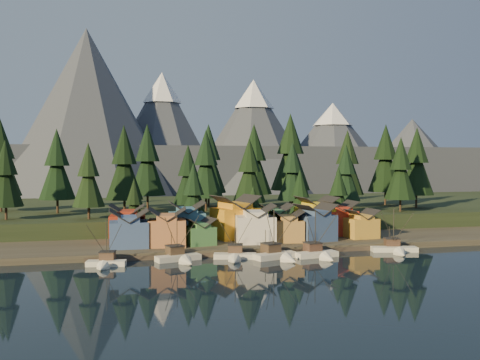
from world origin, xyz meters
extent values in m
plane|color=black|center=(0.00, 0.00, 0.00)|extent=(500.00, 500.00, 0.00)
cube|color=#322D24|center=(0.00, 40.00, 0.75)|extent=(400.00, 50.00, 1.50)
cube|color=black|center=(0.00, 90.00, 3.00)|extent=(420.00, 100.00, 6.00)
cube|color=#4E4238|center=(0.00, 16.50, 0.50)|extent=(80.00, 4.00, 1.00)
cube|color=#464C5A|center=(0.00, 240.00, 15.00)|extent=(560.00, 160.00, 30.00)
cone|color=#464C5A|center=(-45.00, 180.00, 45.00)|extent=(100.00, 100.00, 90.00)
cone|color=#464C5A|center=(-5.00, 198.00, 36.00)|extent=(80.00, 80.00, 72.00)
cone|color=white|center=(-5.00, 198.00, 63.36)|extent=(22.40, 22.40, 17.28)
cone|color=#464C5A|center=(45.00, 186.00, 34.00)|extent=(84.00, 84.00, 68.00)
cone|color=white|center=(45.00, 186.00, 59.84)|extent=(23.52, 23.52, 16.32)
cone|color=#464C5A|center=(100.00, 202.00, 29.00)|extent=(92.00, 92.00, 58.00)
cone|color=white|center=(100.00, 202.00, 51.04)|extent=(25.76, 25.76, 13.92)
cone|color=#464C5A|center=(160.00, 210.00, 25.00)|extent=(88.00, 88.00, 50.00)
cube|color=silver|center=(-35.25, 10.22, 0.33)|extent=(8.54, 4.33, 1.53)
cone|color=silver|center=(-36.08, 5.82, 0.33)|extent=(3.33, 3.26, 2.87)
cube|color=black|center=(-35.25, 10.22, -0.24)|extent=(8.74, 4.41, 0.33)
cube|color=brown|center=(-34.98, 11.68, 1.82)|extent=(3.54, 3.39, 1.72)
cube|color=black|center=(-34.98, 11.68, 2.77)|extent=(3.76, 3.61, 0.19)
cylinder|color=black|center=(-35.16, 10.70, 5.35)|extent=(0.17, 0.17, 8.60)
cylinder|color=black|center=(-34.66, 13.34, 3.15)|extent=(0.13, 0.13, 4.21)
cube|color=beige|center=(-19.75, 12.45, 0.37)|extent=(10.54, 5.82, 1.70)
cone|color=beige|center=(-18.25, 7.15, 0.37)|extent=(4.01, 4.17, 3.20)
cube|color=black|center=(-19.75, 12.45, -0.27)|extent=(10.79, 5.94, 0.37)
cube|color=#4B3928|center=(-20.26, 14.22, 2.02)|extent=(4.15, 4.01, 1.92)
cube|color=black|center=(-20.26, 14.22, 3.09)|extent=(4.42, 4.27, 0.21)
cylinder|color=black|center=(-19.92, 13.04, 5.97)|extent=(0.19, 0.19, 9.59)
cylinder|color=black|center=(-20.82, 16.22, 3.52)|extent=(0.15, 0.15, 4.69)
cube|color=beige|center=(-6.90, 11.93, 0.35)|extent=(10.06, 5.40, 1.61)
cone|color=beige|center=(-8.27, 6.84, 0.35)|extent=(3.76, 3.95, 3.02)
cube|color=black|center=(-6.90, 11.93, -0.25)|extent=(10.30, 5.51, 0.35)
cube|color=#50392A|center=(-6.45, 13.62, 1.91)|extent=(3.89, 3.75, 1.81)
cube|color=black|center=(-6.45, 13.62, 2.92)|extent=(4.14, 3.99, 0.20)
cylinder|color=black|center=(-6.75, 12.49, 5.63)|extent=(0.18, 0.18, 9.05)
cylinder|color=black|center=(-5.93, 15.55, 3.32)|extent=(0.14, 0.14, 4.42)
cube|color=beige|center=(2.00, 9.66, 0.39)|extent=(10.90, 6.38, 1.78)
cone|color=beige|center=(3.76, 4.24, 0.39)|extent=(4.27, 4.40, 3.34)
cube|color=black|center=(2.00, 9.66, -0.28)|extent=(11.15, 6.52, 0.39)
cube|color=#483526|center=(1.41, 11.46, 2.11)|extent=(4.42, 4.27, 2.00)
cube|color=black|center=(1.41, 11.46, 3.23)|extent=(4.70, 4.55, 0.22)
cylinder|color=black|center=(1.80, 10.26, 6.23)|extent=(0.20, 0.20, 10.01)
cylinder|color=black|center=(0.75, 13.51, 3.67)|extent=(0.16, 0.16, 4.89)
cube|color=silver|center=(11.76, 9.27, 0.37)|extent=(10.34, 4.60, 1.71)
cone|color=silver|center=(12.55, 3.85, 0.37)|extent=(3.66, 3.83, 3.20)
cube|color=black|center=(11.76, 9.27, -0.27)|extent=(10.59, 4.69, 0.37)
cube|color=#4B3228|center=(11.50, 11.07, 2.03)|extent=(3.84, 3.66, 1.92)
cube|color=black|center=(11.50, 11.07, 3.09)|extent=(4.08, 3.90, 0.21)
cylinder|color=black|center=(11.68, 9.87, 5.98)|extent=(0.19, 0.19, 9.60)
cylinder|color=black|center=(11.20, 13.12, 3.52)|extent=(0.15, 0.15, 4.70)
cube|color=silver|center=(32.96, 11.62, 0.36)|extent=(11.38, 5.56, 1.65)
cone|color=silver|center=(31.56, 5.77, 0.36)|extent=(3.88, 4.36, 3.09)
cube|color=black|center=(32.96, 11.62, -0.26)|extent=(11.66, 5.67, 0.36)
cube|color=#493327|center=(33.43, 13.57, 1.96)|extent=(3.92, 3.77, 1.85)
cube|color=black|center=(33.43, 13.57, 2.99)|extent=(4.17, 4.02, 0.21)
cylinder|color=black|center=(33.12, 12.27, 5.77)|extent=(0.19, 0.19, 9.27)
cylinder|color=black|center=(33.96, 15.78, 3.40)|extent=(0.14, 0.14, 4.53)
cube|color=#364F81|center=(-30.03, 24.52, 4.60)|extent=(9.06, 7.94, 6.20)
cube|color=#364F81|center=(-30.03, 24.52, 8.32)|extent=(5.00, 7.76, 1.27)
cube|color=#AD6A3D|center=(-20.88, 24.32, 4.72)|extent=(9.84, 8.98, 6.43)
cube|color=#AD6A3D|center=(-20.88, 24.32, 8.55)|extent=(5.84, 8.32, 1.25)
cube|color=#447D44|center=(-12.97, 24.18, 3.74)|extent=(7.80, 7.44, 4.48)
cube|color=#447D44|center=(-12.97, 24.18, 6.44)|extent=(4.81, 6.74, 0.94)
cube|color=silver|center=(1.29, 24.26, 4.85)|extent=(10.53, 9.58, 6.69)
cube|color=silver|center=(1.29, 24.26, 8.85)|extent=(6.28, 8.83, 1.33)
cube|color=#A4763A|center=(9.90, 24.48, 4.28)|extent=(9.17, 9.17, 5.56)
cube|color=#A4763A|center=(9.90, 24.48, 7.59)|extent=(5.71, 8.32, 1.09)
cube|color=#324876|center=(17.26, 23.96, 4.84)|extent=(10.36, 9.24, 6.67)
cube|color=#324876|center=(17.26, 23.96, 8.80)|extent=(6.33, 8.30, 1.27)
cube|color=gold|center=(31.13, 25.63, 4.13)|extent=(8.05, 7.16, 5.25)
cube|color=gold|center=(31.13, 25.63, 7.28)|extent=(4.61, 6.80, 1.07)
cube|color=maroon|center=(-30.01, 33.05, 4.93)|extent=(9.44, 8.55, 6.85)
cube|color=maroon|center=(-30.01, 33.05, 8.96)|extent=(5.48, 8.06, 1.24)
cube|color=#396987|center=(-14.94, 32.36, 5.12)|extent=(9.26, 8.73, 7.25)
cube|color=#396987|center=(-14.94, 32.36, 9.36)|extent=(5.24, 8.39, 1.25)
cube|color=orange|center=(-1.88, 33.08, 5.53)|extent=(12.62, 11.44, 8.06)
cube|color=orange|center=(-1.88, 33.08, 10.30)|extent=(7.88, 10.11, 1.51)
cube|color=#468248|center=(9.06, 32.47, 4.62)|extent=(9.32, 7.87, 6.23)
cube|color=#468248|center=(9.06, 32.47, 8.34)|extent=(5.34, 7.45, 1.24)
cube|color=gold|center=(21.20, 32.98, 5.33)|extent=(10.07, 9.00, 7.66)
cube|color=gold|center=(21.20, 32.98, 9.83)|extent=(5.64, 8.71, 1.38)
cube|color=#A32919|center=(27.80, 32.31, 4.92)|extent=(8.72, 8.21, 6.84)
cube|color=#A32919|center=(27.80, 32.31, 8.92)|extent=(4.93, 7.91, 1.18)
cylinder|color=#332319|center=(-62.00, 52.00, 7.93)|extent=(0.70, 0.70, 3.86)
cone|color=black|center=(-62.00, 52.00, 16.30)|extent=(9.44, 9.44, 13.31)
cone|color=black|center=(-62.00, 52.00, 23.17)|extent=(6.44, 6.44, 9.66)
cylinder|color=#332319|center=(-50.00, 68.00, 8.30)|extent=(0.70, 0.70, 4.60)
cone|color=black|center=(-50.00, 68.00, 18.26)|extent=(11.24, 11.24, 15.84)
cone|color=black|center=(-50.00, 68.00, 26.44)|extent=(7.66, 7.66, 11.50)
cylinder|color=#332319|center=(-40.00, 48.00, 7.86)|extent=(0.70, 0.70, 3.73)
cone|color=black|center=(-40.00, 48.00, 15.94)|extent=(9.11, 9.11, 12.84)
cone|color=black|center=(-40.00, 48.00, 22.57)|extent=(6.21, 6.21, 9.32)
cylinder|color=#332319|center=(-30.00, 60.00, 8.37)|extent=(0.70, 0.70, 4.75)
cone|color=black|center=(-30.00, 60.00, 18.66)|extent=(11.61, 11.61, 16.35)
cone|color=black|center=(-30.00, 60.00, 27.10)|extent=(7.91, 7.91, 11.87)
cylinder|color=#332319|center=(-22.00, 75.00, 8.51)|extent=(0.70, 0.70, 5.01)
cone|color=black|center=(-22.00, 75.00, 19.37)|extent=(12.25, 12.25, 17.27)
cone|color=black|center=(-22.00, 75.00, 28.28)|extent=(8.36, 8.36, 12.53)
cylinder|color=#332319|center=(-12.00, 50.00, 7.84)|extent=(0.70, 0.70, 3.69)
cone|color=black|center=(-12.00, 50.00, 15.83)|extent=(9.01, 9.01, 12.69)
cone|color=black|center=(-12.00, 50.00, 22.38)|extent=(6.14, 6.14, 9.21)
cylinder|color=#332319|center=(-4.00, 65.00, 8.31)|extent=(0.70, 0.70, 4.62)
cone|color=black|center=(-4.00, 65.00, 18.32)|extent=(11.30, 11.30, 15.92)
cone|color=black|center=(-4.00, 65.00, 26.54)|extent=(7.70, 7.70, 11.55)
cylinder|color=#332319|center=(6.00, 48.00, 8.02)|extent=(0.70, 0.70, 4.04)
cone|color=black|center=(6.00, 48.00, 16.79)|extent=(9.89, 9.89, 13.93)
cone|color=black|center=(6.00, 48.00, 23.98)|extent=(6.74, 6.74, 10.11)
cylinder|color=#332319|center=(14.00, 72.00, 8.54)|extent=(0.70, 0.70, 5.08)
cone|color=black|center=(14.00, 72.00, 19.56)|extent=(12.43, 12.43, 17.51)
cone|color=black|center=(14.00, 72.00, 28.59)|extent=(8.47, 8.47, 12.71)
cylinder|color=#332319|center=(22.00, 55.00, 7.96)|extent=(0.70, 0.70, 3.91)
cone|color=black|center=(22.00, 55.00, 16.43)|extent=(9.56, 9.56, 13.48)
cone|color=black|center=(22.00, 55.00, 23.39)|extent=(6.52, 6.52, 9.78)
cylinder|color=#332319|center=(30.00, 80.00, 8.94)|extent=(0.70, 0.70, 5.89)
cone|color=black|center=(30.00, 80.00, 21.70)|extent=(14.39, 14.39, 20.28)
cone|color=black|center=(30.00, 80.00, 32.16)|extent=(9.81, 9.81, 14.72)
cylinder|color=#332319|center=(38.00, 50.00, 7.88)|extent=(0.70, 0.70, 3.77)
cone|color=black|center=(38.00, 50.00, 16.04)|extent=(9.20, 9.20, 12.97)
cone|color=black|center=(38.00, 50.00, 22.73)|extent=(6.28, 6.28, 9.41)
cylinder|color=#332319|center=(46.00, 66.00, 8.36)|extent=(0.70, 0.70, 4.73)
cone|color=black|center=(46.00, 66.00, 18.61)|extent=(11.56, 11.56, 16.29)
cone|color=black|center=(46.00, 66.00, 27.02)|extent=(7.88, 7.88, 11.82)
cylinder|color=#332319|center=(56.00, 48.00, 8.09)|extent=(0.70, 0.70, 4.18)
cone|color=black|center=(56.00, 48.00, 17.15)|extent=(10.23, 10.23, 14.41)
cone|color=black|center=(56.00, 48.00, 24.59)|extent=(6.97, 6.97, 10.46)
cylinder|color=#332319|center=(64.00, 72.00, 8.61)|extent=(0.70, 0.70, 5.21)
cone|color=black|center=(64.00, 72.00, 19.90)|extent=(12.74, 12.74, 17.96)
cone|color=black|center=(64.00, 72.00, 29.17)|extent=(8.69, 8.69, 13.03)
cylinder|color=#332319|center=(0.00, 82.00, 8.58)|extent=(0.70, 0.70, 5.16)
cone|color=black|center=(0.00, 82.00, 19.75)|extent=(12.61, 12.61, 17.76)
cone|color=black|center=(0.00, 82.00, 28.92)|extent=(8.60, 8.60, 12.89)
cylinder|color=#332319|center=(-68.00, 78.00, 8.64)|extent=(0.70, 0.70, 5.27)
cone|color=black|center=(-68.00, 78.00, 20.06)|extent=(12.89, 12.89, 18.16)
cone|color=black|center=(-68.00, 78.00, 29.43)|extent=(8.79, 8.79, 13.18)
cylinder|color=#332319|center=(68.00, 58.00, 8.43)|extent=(0.70, 0.70, 4.87)
cone|color=black|center=(68.00, 58.00, 18.98)|extent=(11.90, 11.90, 16.76)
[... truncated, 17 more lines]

